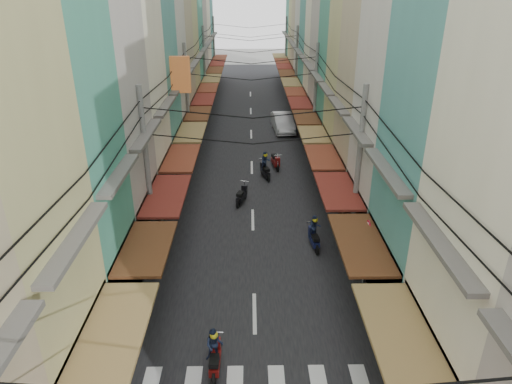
{
  "coord_description": "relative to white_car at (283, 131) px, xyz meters",
  "views": [
    {
      "loc": [
        -0.16,
        -16.69,
        12.13
      ],
      "look_at": [
        0.17,
        4.94,
        2.21
      ],
      "focal_mm": 32.0,
      "sensor_mm": 36.0,
      "label": 1
    }
  ],
  "objects": [
    {
      "name": "parked_scooters",
      "position": [
        2.11,
        -27.05,
        0.47
      ],
      "size": [
        13.0,
        12.84,
        1.0
      ],
      "color": "black",
      "rests_on": "ground"
    },
    {
      "name": "utility_poles",
      "position": [
        -2.86,
        -8.04,
        6.59
      ],
      "size": [
        10.2,
        66.13,
        8.2
      ],
      "color": "gray",
      "rests_on": "ground"
    },
    {
      "name": "pedestrians",
      "position": [
        -7.66,
        -19.72,
        0.99
      ],
      "size": [
        13.2,
        22.13,
        2.07
      ],
      "color": "#2B202B",
      "rests_on": "ground"
    },
    {
      "name": "white_car",
      "position": [
        0.0,
        0.0,
        0.0
      ],
      "size": [
        5.7,
        2.62,
        1.96
      ],
      "primitive_type": "imported",
      "rotation": [
        0.0,
        0.0,
        0.08
      ],
      "color": "silver",
      "rests_on": "ground"
    },
    {
      "name": "sidewalk_right",
      "position": [
        3.64,
        -3.05,
        0.03
      ],
      "size": [
        3.0,
        80.0,
        0.06
      ],
      "primitive_type": "cube",
      "color": "gray",
      "rests_on": "ground"
    },
    {
      "name": "ground",
      "position": [
        -2.86,
        -23.05,
        0.0
      ],
      "size": [
        160.0,
        160.0,
        0.0
      ],
      "primitive_type": "plane",
      "color": "slate",
      "rests_on": "ground"
    },
    {
      "name": "bicycle",
      "position": [
        4.64,
        -20.68,
        0.0
      ],
      "size": [
        1.66,
        0.83,
        1.09
      ],
      "primitive_type": "imported",
      "rotation": [
        0.0,
        0.0,
        1.42
      ],
      "color": "black",
      "rests_on": "ground"
    },
    {
      "name": "building_row_left",
      "position": [
        -10.78,
        -6.49,
        9.78
      ],
      "size": [
        7.8,
        67.67,
        23.7
      ],
      "color": "beige",
      "rests_on": "ground"
    },
    {
      "name": "moving_scooters",
      "position": [
        -2.07,
        -17.15,
        0.54
      ],
      "size": [
        4.93,
        20.82,
        1.87
      ],
      "color": "black",
      "rests_on": "ground"
    },
    {
      "name": "building_row_right",
      "position": [
        5.06,
        -6.6,
        9.41
      ],
      "size": [
        7.8,
        68.98,
        22.59
      ],
      "color": "teal",
      "rests_on": "ground"
    },
    {
      "name": "sidewalk_left",
      "position": [
        -9.36,
        -3.05,
        0.03
      ],
      "size": [
        3.0,
        80.0,
        0.06
      ],
      "primitive_type": "cube",
      "color": "gray",
      "rests_on": "ground"
    },
    {
      "name": "traffic_sign",
      "position": [
        1.92,
        -23.16,
        2.35
      ],
      "size": [
        0.1,
        0.7,
        3.18
      ],
      "color": "gray",
      "rests_on": "ground"
    },
    {
      "name": "market_umbrella",
      "position": [
        4.34,
        -25.46,
        2.07
      ],
      "size": [
        2.23,
        2.23,
        2.35
      ],
      "color": "#B2B2B7",
      "rests_on": "ground"
    },
    {
      "name": "road",
      "position": [
        -2.86,
        -3.05,
        0.01
      ],
      "size": [
        10.0,
        80.0,
        0.02
      ],
      "primitive_type": "cube",
      "color": "black",
      "rests_on": "ground"
    }
  ]
}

